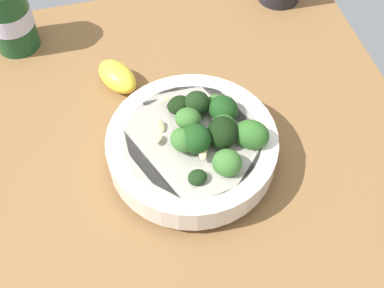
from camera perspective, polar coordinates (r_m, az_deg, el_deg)
The scene contains 4 objects.
ground_plane at distance 75.42cm, azimuth -0.22°, elevation 0.73°, with size 64.03×64.03×4.58cm, color brown.
bowl_of_broccoli at distance 67.18cm, azimuth 0.40°, elevation -0.01°, with size 22.72×22.72×9.95cm.
lemon_wedge at distance 78.47cm, azimuth -8.43°, elevation 7.54°, with size 7.46×4.36×3.72cm, color yellow.
bottle_short at distance 86.12cm, azimuth -20.02°, elevation 13.51°, with size 7.17×7.17×13.28cm.
Camera 1 is at (-10.75, -43.09, 58.67)cm, focal length 47.27 mm.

